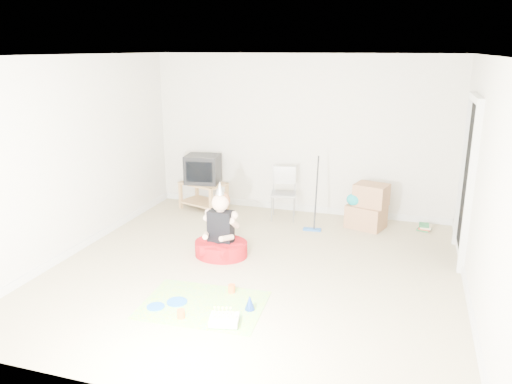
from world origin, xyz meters
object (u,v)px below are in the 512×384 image
(tv_stand, at_px, (204,193))
(seated_woman, at_px, (221,240))
(folding_chair, at_px, (284,194))
(crt_tv, at_px, (203,169))
(cardboard_boxes, at_px, (367,207))
(birthday_cake, at_px, (224,321))

(tv_stand, bearing_deg, seated_woman, -60.41)
(tv_stand, relative_size, folding_chair, 1.00)
(crt_tv, height_order, cardboard_boxes, crt_tv)
(birthday_cake, bearing_deg, seated_woman, 112.22)
(crt_tv, bearing_deg, seated_woman, -68.07)
(cardboard_boxes, relative_size, seated_woman, 0.67)
(seated_woman, height_order, birthday_cake, seated_woman)
(crt_tv, height_order, folding_chair, crt_tv)
(tv_stand, bearing_deg, crt_tv, 135.00)
(crt_tv, bearing_deg, tv_stand, -52.66)
(cardboard_boxes, xyz_separation_m, birthday_cake, (-1.09, -3.30, -0.29))
(tv_stand, bearing_deg, cardboard_boxes, -1.97)
(crt_tv, relative_size, folding_chair, 0.64)
(crt_tv, xyz_separation_m, cardboard_boxes, (2.77, -0.10, -0.38))
(tv_stand, distance_m, crt_tv, 0.43)
(folding_chair, height_order, cardboard_boxes, folding_chair)
(tv_stand, distance_m, cardboard_boxes, 2.77)
(folding_chair, distance_m, seated_woman, 1.76)
(tv_stand, distance_m, birthday_cake, 3.79)
(tv_stand, height_order, birthday_cake, tv_stand)
(cardboard_boxes, bearing_deg, birthday_cake, -108.33)
(cardboard_boxes, bearing_deg, crt_tv, 178.03)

